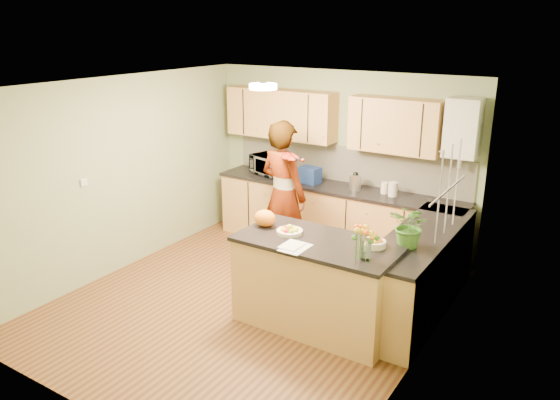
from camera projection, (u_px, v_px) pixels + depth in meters
The scene contains 28 objects.
floor at pixel (251, 302), 6.37m from camera, with size 4.50×4.50×0.00m, color #522C17.
ceiling at pixel (247, 85), 5.59m from camera, with size 4.00×4.50×0.02m, color silver.
wall_back at pixel (340, 159), 7.78m from camera, with size 4.00×0.02×2.50m, color gray.
wall_front at pixel (78, 278), 4.17m from camera, with size 4.00×0.02×2.50m, color gray.
wall_left at pixel (122, 175), 7.00m from camera, with size 0.02×4.50×2.50m, color gray.
wall_right at pixel (428, 238), 4.96m from camera, with size 0.02×4.50×2.50m, color gray.
back_counter at pixel (335, 218), 7.73m from camera, with size 3.64×0.62×0.94m.
right_counter at pixel (420, 273), 6.04m from camera, with size 0.62×2.24×0.94m.
splashback at pixel (346, 164), 7.74m from camera, with size 3.60×0.02×0.52m, color beige.
upper_cabinets at pixel (325, 118), 7.55m from camera, with size 3.20×0.34×0.70m.
boiler at pixel (463, 128), 6.59m from camera, with size 0.40×0.30×0.86m.
window_right at pixel (449, 190), 5.35m from camera, with size 0.01×1.30×1.05m.
light_switch at pixel (84, 182), 6.49m from camera, with size 0.02×0.09×0.09m, color silver.
ceiling_lamp at pixel (263, 86), 5.84m from camera, with size 0.30×0.30×0.07m.
peninsula_island at pixel (318, 283), 5.77m from camera, with size 1.70×0.87×0.98m.
fruit_dish at pixel (290, 230), 5.79m from camera, with size 0.28×0.28×0.10m.
orange_bowl at pixel (374, 241), 5.44m from camera, with size 0.23×0.23×0.14m.
flower_vase at pixel (367, 230), 5.08m from camera, with size 0.24×0.24×0.45m.
orange_bag at pixel (265, 218), 5.99m from camera, with size 0.24×0.21×0.18m, color orange.
papers at pixel (295, 247), 5.43m from camera, with size 0.24×0.32×0.01m, color silver.
violinist at pixel (283, 195), 7.06m from camera, with size 0.72×0.47×1.96m, color tan.
violin at pixel (288, 156), 6.60m from camera, with size 0.60×0.24×0.12m, color #4F0904, non-canonical shape.
microwave at pixel (268, 165), 8.17m from camera, with size 0.52×0.35×0.29m, color silver.
blue_box at pixel (310, 175), 7.73m from camera, with size 0.28×0.21×0.23m, color navy.
kettle at pixel (355, 181), 7.39m from camera, with size 0.16×0.16×0.29m.
jar_cream at pixel (385, 188), 7.25m from camera, with size 0.10×0.10×0.16m, color beige.
jar_white at pixel (393, 189), 7.14m from camera, with size 0.12×0.12×0.19m, color silver.
potted_plant at pixel (411, 226), 5.47m from camera, with size 0.41×0.36×0.46m, color #3C7426.
Camera 1 is at (3.33, -4.61, 3.12)m, focal length 35.00 mm.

